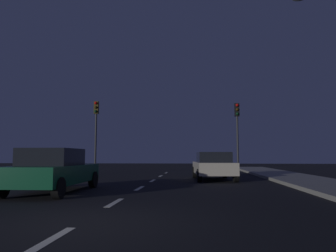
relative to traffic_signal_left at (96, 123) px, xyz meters
name	(u,v)px	position (x,y,z in m)	size (l,w,h in m)	color
ground_plane	(142,187)	(4.85, -8.83, -3.60)	(80.00, 80.00, 0.00)	black
sidewalk_curb_right	(332,186)	(12.35, -8.83, -3.53)	(3.00, 40.00, 0.15)	gray
lane_stripe_nearest	(51,240)	(4.85, -17.03, -3.60)	(0.16, 1.60, 0.01)	silver
lane_stripe_second	(115,203)	(4.85, -13.23, -3.60)	(0.16, 1.60, 0.01)	silver
lane_stripe_third	(139,188)	(4.85, -9.43, -3.60)	(0.16, 1.60, 0.01)	silver
lane_stripe_fourth	(153,181)	(4.85, -5.63, -3.60)	(0.16, 1.60, 0.01)	silver
lane_stripe_fifth	(161,176)	(4.85, -1.83, -3.60)	(0.16, 1.60, 0.01)	silver
lane_stripe_sixth	(166,173)	(4.85, 1.97, -3.60)	(0.16, 1.60, 0.01)	silver
traffic_signal_left	(96,123)	(0.00, 0.00, 0.00)	(0.32, 0.38, 5.16)	#2D2D30
traffic_signal_right	(237,124)	(9.92, 0.00, -0.18)	(0.32, 0.38, 4.87)	#2D2D30
car_stopped_ahead	(213,166)	(7.99, -4.79, -2.86)	(2.26, 4.38, 1.46)	beige
car_adjacent_lane	(54,170)	(2.12, -11.09, -2.83)	(2.07, 4.55, 1.52)	#0F4C2D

